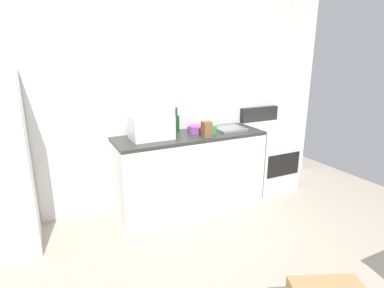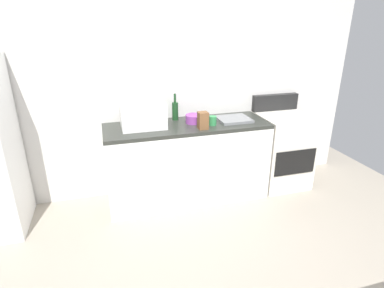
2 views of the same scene
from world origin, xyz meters
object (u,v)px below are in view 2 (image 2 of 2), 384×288
at_px(knife_block, 203,120).
at_px(mixing_bowl, 194,119).
at_px(coffee_mug, 213,121).
at_px(wine_bottle, 175,110).
at_px(stove_oven, 281,149).
at_px(microwave, 143,115).

height_order(knife_block, mixing_bowl, knife_block).
bearing_deg(coffee_mug, wine_bottle, 138.34).
height_order(stove_oven, knife_block, stove_oven).
distance_m(stove_oven, mixing_bowl, 1.23).
relative_size(microwave, wine_bottle, 1.53).
distance_m(microwave, mixing_bowl, 0.57).
bearing_deg(wine_bottle, coffee_mug, -41.66).
bearing_deg(stove_oven, microwave, 178.89).
distance_m(coffee_mug, mixing_bowl, 0.22).
xyz_separation_m(stove_oven, knife_block, (-1.10, -0.20, 0.52)).
xyz_separation_m(stove_oven, wine_bottle, (-1.30, 0.20, 0.54)).
relative_size(knife_block, mixing_bowl, 0.95).
xyz_separation_m(wine_bottle, mixing_bowl, (0.17, -0.17, -0.06)).
xyz_separation_m(wine_bottle, coffee_mug, (0.34, -0.31, -0.06)).
xyz_separation_m(coffee_mug, mixing_bowl, (-0.17, 0.14, -0.00)).
xyz_separation_m(stove_oven, coffee_mug, (-0.96, -0.11, 0.48)).
bearing_deg(microwave, knife_block, -21.26).
distance_m(wine_bottle, coffee_mug, 0.46).
bearing_deg(knife_block, mixing_bowl, 97.21).
relative_size(stove_oven, knife_block, 6.11).
bearing_deg(wine_bottle, knife_block, -62.70).
bearing_deg(microwave, stove_oven, -1.11).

